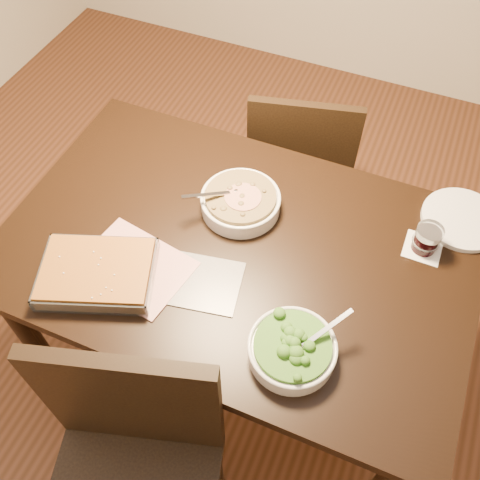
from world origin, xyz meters
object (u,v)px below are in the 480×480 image
at_px(baking_dish, 97,273).
at_px(broccoli_bowl, 292,349).
at_px(dinner_plate, 462,219).
at_px(stew_bowl, 241,201).
at_px(wine_tumbler, 427,238).
at_px(chair_near, 132,471).
at_px(table, 237,265).
at_px(chair_far, 300,162).

bearing_deg(baking_dish, broccoli_bowl, -20.87).
xyz_separation_m(baking_dish, dinner_plate, (0.92, 0.62, -0.02)).
distance_m(stew_bowl, wine_tumbler, 0.56).
height_order(dinner_plate, chair_near, chair_near).
height_order(table, baking_dish, baking_dish).
distance_m(table, stew_bowl, 0.20).
xyz_separation_m(broccoli_bowl, wine_tumbler, (0.25, 0.47, 0.02)).
distance_m(dinner_plate, chair_far, 0.74).
relative_size(wine_tumbler, chair_near, 0.09).
xyz_separation_m(dinner_plate, chair_far, (-0.61, 0.31, -0.28)).
bearing_deg(broccoli_bowl, wine_tumbler, 62.40).
distance_m(broccoli_bowl, dinner_plate, 0.71).
bearing_deg(stew_bowl, dinner_plate, 18.61).
distance_m(stew_bowl, baking_dish, 0.48).
relative_size(table, dinner_plate, 5.67).
height_order(table, broccoli_bowl, broccoli_bowl).
bearing_deg(wine_tumbler, stew_bowl, -173.07).
bearing_deg(stew_bowl, chair_near, -88.56).
bearing_deg(broccoli_bowl, stew_bowl, 127.73).
bearing_deg(baking_dish, chair_near, -73.48).
bearing_deg(chair_near, stew_bowl, 75.08).
bearing_deg(table, stew_bowl, 108.74).
xyz_separation_m(stew_bowl, baking_dish, (-0.27, -0.40, -0.01)).
xyz_separation_m(table, chair_far, (-0.01, 0.67, -0.17)).
bearing_deg(baking_dish, chair_far, 51.27).
xyz_separation_m(broccoli_bowl, baking_dish, (-0.58, 0.01, -0.00)).
height_order(table, wine_tumbler, wine_tumbler).
relative_size(wine_tumbler, dinner_plate, 0.36).
distance_m(broccoli_bowl, baking_dish, 0.58).
xyz_separation_m(wine_tumbler, dinner_plate, (0.09, 0.15, -0.04)).
height_order(stew_bowl, dinner_plate, stew_bowl).
height_order(stew_bowl, baking_dish, stew_bowl).
relative_size(dinner_plate, chair_near, 0.25).
xyz_separation_m(baking_dish, chair_near, (0.29, -0.39, -0.24)).
height_order(baking_dish, chair_near, chair_near).
xyz_separation_m(table, broccoli_bowl, (0.26, -0.26, 0.13)).
relative_size(broccoli_bowl, wine_tumbler, 2.72).
bearing_deg(chair_near, baking_dish, 110.36).
bearing_deg(wine_tumbler, table, -157.69).
distance_m(stew_bowl, chair_near, 0.82).
height_order(baking_dish, chair_far, chair_far).
bearing_deg(baking_dish, dinner_plate, 13.62).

